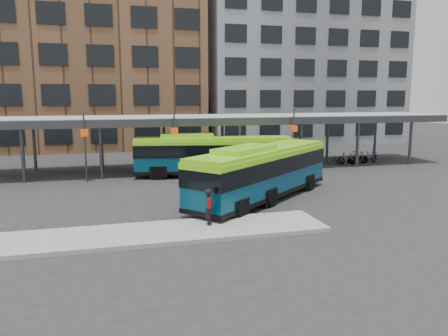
# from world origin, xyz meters

# --- Properties ---
(ground) EXTENTS (120.00, 120.00, 0.00)m
(ground) POSITION_xyz_m (0.00, 0.00, 0.00)
(ground) COLOR #28282B
(ground) RESTS_ON ground
(boarding_island) EXTENTS (14.00, 3.00, 0.18)m
(boarding_island) POSITION_xyz_m (-5.50, -3.00, 0.09)
(boarding_island) COLOR gray
(boarding_island) RESTS_ON ground
(canopy) EXTENTS (40.00, 6.53, 4.80)m
(canopy) POSITION_xyz_m (-0.06, 12.87, 3.91)
(canopy) COLOR #999B9E
(canopy) RESTS_ON ground
(building_brick) EXTENTS (26.00, 14.00, 22.00)m
(building_brick) POSITION_xyz_m (-10.00, 32.00, 11.00)
(building_brick) COLOR brown
(building_brick) RESTS_ON ground
(building_grey) EXTENTS (24.00, 14.00, 20.00)m
(building_grey) POSITION_xyz_m (16.00, 32.00, 10.00)
(building_grey) COLOR slate
(building_grey) RESTS_ON ground
(bus_front) EXTENTS (10.29, 9.21, 3.15)m
(bus_front) POSITION_xyz_m (0.65, 1.77, 1.64)
(bus_front) COLOR #073A50
(bus_front) RESTS_ON ground
(bus_rear) EXTENTS (11.36, 4.36, 3.06)m
(bus_rear) POSITION_xyz_m (-0.29, 9.59, 1.60)
(bus_rear) COLOR #073A50
(bus_rear) RESTS_ON ground
(pedestrian) EXTENTS (0.50, 0.66, 1.58)m
(pedestrian) POSITION_xyz_m (-3.41, -2.65, 0.98)
(pedestrian) COLOR black
(pedestrian) RESTS_ON boarding_island
(bike_rack) EXTENTS (5.13, 1.28, 1.06)m
(bike_rack) POSITION_xyz_m (12.91, 12.09, 0.48)
(bike_rack) COLOR slate
(bike_rack) RESTS_ON ground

